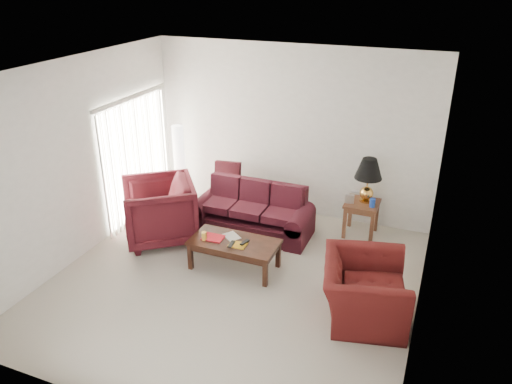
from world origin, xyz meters
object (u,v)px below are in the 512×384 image
Objects in this scene: floor_lamp at (180,164)px; coffee_table at (234,254)px; sofa at (251,210)px; armchair_left at (159,211)px; armchair_right at (364,290)px; end_table at (361,218)px.

coffee_table is at bearing -42.54° from floor_lamp.
coffee_table is (0.19, -1.12, -0.18)m from sofa.
armchair_right is at bearing 40.94° from armchair_left.
sofa is at bearing 87.39° from coffee_table.
floor_lamp reaches higher than armchair_right.
sofa is 1.84m from floor_lamp.
sofa is 1.15m from coffee_table.
end_table is at bearing 36.10° from coffee_table.
end_table is at bearing -0.15° from floor_lamp.
coffee_table is (-1.99, 0.40, -0.16)m from armchair_right.
sofa reaches higher than end_table.
armchair_left is 3.56m from armchair_right.
armchair_right is 0.92× the size of coffee_table.
end_table is 2.18m from armchair_right.
armchair_left is at bearing -155.44° from end_table.
sofa is 3.38× the size of end_table.
end_table is at bearing 13.73° from sofa.
armchair_left reaches higher than coffee_table.
armchair_left is at bearing 65.17° from armchair_right.
floor_lamp is at bearing 154.48° from sofa.
coffee_table is at bearing 40.06° from armchair_left.
armchair_left is (-3.02, -1.38, 0.22)m from end_table.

